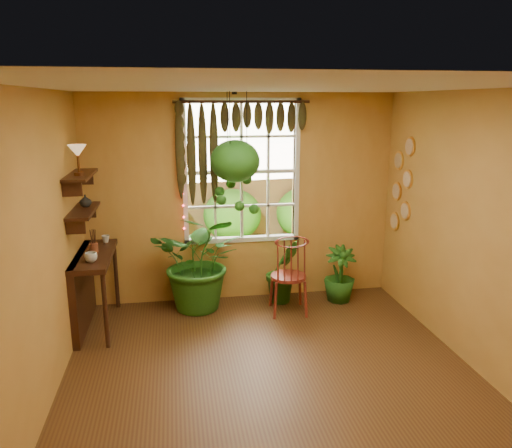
{
  "coord_description": "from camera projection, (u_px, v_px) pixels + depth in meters",
  "views": [
    {
      "loc": [
        -0.87,
        -4.07,
        2.59
      ],
      "look_at": [
        0.0,
        1.15,
        1.28
      ],
      "focal_mm": 35.0,
      "sensor_mm": 36.0,
      "label": 1
    }
  ],
  "objects": [
    {
      "name": "floor",
      "position": [
        276.0,
        386.0,
        4.65
      ],
      "size": [
        4.5,
        4.5,
        0.0
      ],
      "primitive_type": "plane",
      "color": "#543518",
      "rests_on": "ground"
    },
    {
      "name": "ceiling",
      "position": [
        279.0,
        87.0,
        4.01
      ],
      "size": [
        4.5,
        4.5,
        0.0
      ],
      "primitive_type": "plane",
      "rotation": [
        3.14,
        0.0,
        0.0
      ],
      "color": "silver",
      "rests_on": "wall_back"
    },
    {
      "name": "wall_back",
      "position": [
        242.0,
        199.0,
        6.49
      ],
      "size": [
        4.0,
        0.0,
        4.0
      ],
      "primitive_type": "plane",
      "rotation": [
        1.57,
        0.0,
        0.0
      ],
      "color": "gold",
      "rests_on": "floor"
    },
    {
      "name": "wall_left",
      "position": [
        34.0,
        259.0,
        4.01
      ],
      "size": [
        0.0,
        4.5,
        4.5
      ],
      "primitive_type": "plane",
      "rotation": [
        1.57,
        0.0,
        1.57
      ],
      "color": "gold",
      "rests_on": "floor"
    },
    {
      "name": "wall_right",
      "position": [
        487.0,
        238.0,
        4.65
      ],
      "size": [
        0.0,
        4.5,
        4.5
      ],
      "primitive_type": "plane",
      "rotation": [
        1.57,
        0.0,
        -1.57
      ],
      "color": "gold",
      "rests_on": "floor"
    },
    {
      "name": "window",
      "position": [
        241.0,
        172.0,
        6.43
      ],
      "size": [
        1.52,
        0.1,
        1.86
      ],
      "color": "white",
      "rests_on": "wall_back"
    },
    {
      "name": "valance_vine",
      "position": [
        236.0,
        127.0,
        6.16
      ],
      "size": [
        1.7,
        0.12,
        1.1
      ],
      "color": "#341B0E",
      "rests_on": "window"
    },
    {
      "name": "string_lights",
      "position": [
        182.0,
        170.0,
        6.21
      ],
      "size": [
        0.03,
        0.03,
        1.54
      ],
      "primitive_type": null,
      "color": "#FF2633",
      "rests_on": "window"
    },
    {
      "name": "wall_plates",
      "position": [
        402.0,
        185.0,
        6.31
      ],
      "size": [
        0.04,
        0.32,
        1.1
      ],
      "primitive_type": null,
      "color": "#FFEED0",
      "rests_on": "wall_right"
    },
    {
      "name": "counter_ledge",
      "position": [
        86.0,
        283.0,
        5.75
      ],
      "size": [
        0.4,
        1.2,
        0.9
      ],
      "color": "#341B0E",
      "rests_on": "floor"
    },
    {
      "name": "shelf_lower",
      "position": [
        83.0,
        211.0,
        5.55
      ],
      "size": [
        0.25,
        0.9,
        0.04
      ],
      "primitive_type": "cube",
      "color": "#341B0E",
      "rests_on": "wall_left"
    },
    {
      "name": "shelf_upper",
      "position": [
        80.0,
        175.0,
        5.46
      ],
      "size": [
        0.25,
        0.9,
        0.04
      ],
      "primitive_type": "cube",
      "color": "#341B0E",
      "rests_on": "wall_left"
    },
    {
      "name": "backyard",
      "position": [
        224.0,
        162.0,
        10.97
      ],
      "size": [
        14.0,
        10.0,
        12.0
      ],
      "color": "#2B631C",
      "rests_on": "ground"
    },
    {
      "name": "windsor_chair",
      "position": [
        289.0,
        287.0,
        6.2
      ],
      "size": [
        0.47,
        0.5,
        1.2
      ],
      "rotation": [
        0.0,
        0.0,
        -0.06
      ],
      "color": "maroon",
      "rests_on": "floor"
    },
    {
      "name": "potted_plant_left",
      "position": [
        201.0,
        261.0,
        6.26
      ],
      "size": [
        1.38,
        1.28,
        1.27
      ],
      "primitive_type": "imported",
      "rotation": [
        0.0,
        0.0,
        -0.29
      ],
      "color": "#1D5015",
      "rests_on": "floor"
    },
    {
      "name": "potted_plant_mid",
      "position": [
        284.0,
        270.0,
        6.54
      ],
      "size": [
        0.57,
        0.5,
        0.86
      ],
      "primitive_type": "imported",
      "rotation": [
        0.0,
        0.0,
        0.29
      ],
      "color": "#1D5015",
      "rests_on": "floor"
    },
    {
      "name": "potted_plant_right",
      "position": [
        340.0,
        274.0,
        6.57
      ],
      "size": [
        0.42,
        0.42,
        0.74
      ],
      "primitive_type": "imported",
      "rotation": [
        0.0,
        0.0,
        0.03
      ],
      "color": "#1D5015",
      "rests_on": "floor"
    },
    {
      "name": "hanging_basket",
      "position": [
        235.0,
        166.0,
        6.04
      ],
      "size": [
        0.6,
        0.6,
        1.49
      ],
      "color": "black",
      "rests_on": "ceiling"
    },
    {
      "name": "cup_a",
      "position": [
        91.0,
        257.0,
        5.37
      ],
      "size": [
        0.16,
        0.16,
        0.11
      ],
      "primitive_type": "imported",
      "rotation": [
        0.0,
        0.0,
        -0.27
      ],
      "color": "silver",
      "rests_on": "counter_ledge"
    },
    {
      "name": "cup_b",
      "position": [
        106.0,
        239.0,
        6.11
      ],
      "size": [
        0.12,
        0.12,
        0.09
      ],
      "primitive_type": "imported",
      "rotation": [
        0.0,
        0.0,
        -0.21
      ],
      "color": "beige",
      "rests_on": "counter_ledge"
    },
    {
      "name": "brush_jar",
      "position": [
        94.0,
        241.0,
        5.69
      ],
      "size": [
        0.09,
        0.09,
        0.34
      ],
      "color": "brown",
      "rests_on": "counter_ledge"
    },
    {
      "name": "shelf_vase",
      "position": [
        85.0,
        201.0,
        5.67
      ],
      "size": [
        0.16,
        0.16,
        0.14
      ],
      "primitive_type": "imported",
      "rotation": [
        0.0,
        0.0,
        -0.25
      ],
      "color": "#B2AD99",
      "rests_on": "shelf_lower"
    },
    {
      "name": "tiffany_lamp",
      "position": [
        77.0,
        153.0,
        5.26
      ],
      "size": [
        0.2,
        0.2,
        0.33
      ],
      "color": "brown",
      "rests_on": "shelf_upper"
    }
  ]
}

